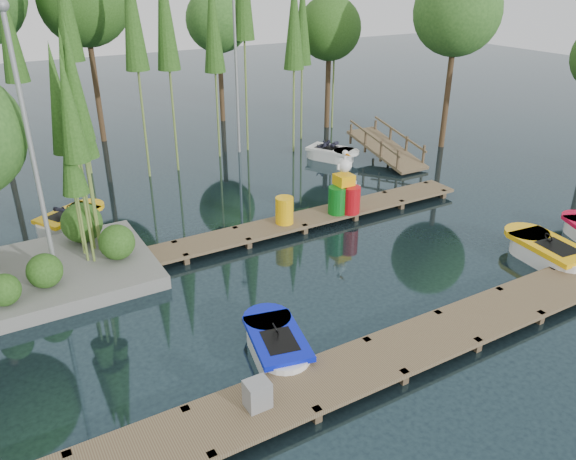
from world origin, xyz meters
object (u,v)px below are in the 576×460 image
boat_yellow_far (70,220)px  utility_cabinet (257,394)px  yellow_barrel (284,210)px  drum_cluster (345,193)px  boat_blue (277,345)px

boat_yellow_far → utility_cabinet: (1.37, -10.82, 0.32)m
boat_yellow_far → yellow_barrel: boat_yellow_far is taller
drum_cluster → boat_blue: bearing=-136.6°
boat_yellow_far → yellow_barrel: bearing=-42.8°
boat_yellow_far → drum_cluster: drum_cluster is taller
boat_yellow_far → drum_cluster: 9.18m
utility_cabinet → yellow_barrel: yellow_barrel is taller
boat_yellow_far → yellow_barrel: (5.98, -3.82, 0.47)m
yellow_barrel → utility_cabinet: bearing=-123.4°
boat_blue → yellow_barrel: 6.42m
boat_yellow_far → drum_cluster: size_ratio=1.28×
boat_yellow_far → utility_cabinet: size_ratio=4.81×
yellow_barrel → drum_cluster: drum_cluster is taller
boat_yellow_far → yellow_barrel: size_ratio=3.11×
boat_yellow_far → drum_cluster: (8.25, -3.98, 0.66)m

